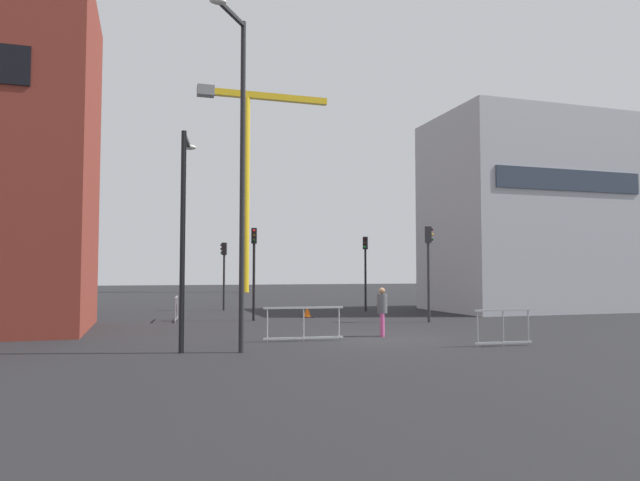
# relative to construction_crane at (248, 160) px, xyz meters

# --- Properties ---
(ground) EXTENTS (160.00, 160.00, 0.00)m
(ground) POSITION_rel_construction_crane_xyz_m (-3.19, -43.67, -14.38)
(ground) COLOR black
(office_block) EXTENTS (10.52, 7.11, 10.91)m
(office_block) POSITION_rel_construction_crane_xyz_m (10.40, -33.45, -8.93)
(office_block) COLOR #A8AAB2
(office_block) RESTS_ON ground
(construction_crane) EXTENTS (14.48, 1.21, 22.12)m
(construction_crane) POSITION_rel_construction_crane_xyz_m (0.00, 0.00, 0.00)
(construction_crane) COLOR gold
(construction_crane) RESTS_ON ground
(streetlamp_tall) EXTENTS (1.15, 1.45, 9.15)m
(streetlamp_tall) POSITION_rel_construction_crane_xyz_m (-8.07, -45.76, -9.13)
(streetlamp_tall) COLOR #232326
(streetlamp_tall) RESTS_ON ground
(streetlamp_short) EXTENTS (0.53, 1.67, 6.04)m
(streetlamp_short) POSITION_rel_construction_crane_xyz_m (-9.49, -44.98, -10.74)
(streetlamp_short) COLOR black
(streetlamp_short) RESTS_ON ground
(traffic_light_crosswalk) EXTENTS (0.39, 0.31, 3.84)m
(traffic_light_crosswalk) POSITION_rel_construction_crane_xyz_m (-6.20, -28.45, -11.79)
(traffic_light_crosswalk) COLOR #232326
(traffic_light_crosswalk) RESTS_ON ground
(traffic_light_verge) EXTENTS (0.30, 0.39, 4.16)m
(traffic_light_verge) POSITION_rel_construction_crane_xyz_m (-5.81, -35.71, -11.60)
(traffic_light_verge) COLOR black
(traffic_light_verge) RESTS_ON ground
(traffic_light_island) EXTENTS (0.35, 0.38, 4.14)m
(traffic_light_island) POSITION_rel_construction_crane_xyz_m (1.28, -31.37, -11.61)
(traffic_light_island) COLOR black
(traffic_light_island) RESTS_ON ground
(traffic_light_corner) EXTENTS (0.39, 0.33, 4.16)m
(traffic_light_corner) POSITION_rel_construction_crane_xyz_m (1.33, -38.71, -11.60)
(traffic_light_corner) COLOR #2D2D30
(traffic_light_corner) RESTS_ON ground
(pedestrian_walking) EXTENTS (0.34, 0.34, 1.64)m
(pedestrian_walking) POSITION_rel_construction_crane_xyz_m (-2.78, -43.15, -13.43)
(pedestrian_walking) COLOR #D14C8C
(pedestrian_walking) RESTS_ON ground
(safety_barrier_left_run) EXTENTS (2.55, 0.27, 1.08)m
(safety_barrier_left_run) POSITION_rel_construction_crane_xyz_m (-5.68, -43.65, -13.82)
(safety_barrier_left_run) COLOR #B2B5BA
(safety_barrier_left_run) RESTS_ON ground
(safety_barrier_right_run) EXTENTS (1.85, 0.17, 1.08)m
(safety_barrier_right_run) POSITION_rel_construction_crane_xyz_m (-0.38, -46.53, -13.82)
(safety_barrier_right_run) COLOR #9EA0A5
(safety_barrier_right_run) RESTS_ON ground
(safety_barrier_mid_span) EXTENTS (0.26, 2.14, 1.08)m
(safety_barrier_mid_span) POSITION_rel_construction_crane_xyz_m (-9.14, -34.90, -13.82)
(safety_barrier_mid_span) COLOR gray
(safety_barrier_mid_span) RESTS_ON ground
(traffic_cone_by_barrier) EXTENTS (0.52, 0.52, 0.53)m
(traffic_cone_by_barrier) POSITION_rel_construction_crane_xyz_m (-3.01, -34.63, -14.14)
(traffic_cone_by_barrier) COLOR black
(traffic_cone_by_barrier) RESTS_ON ground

